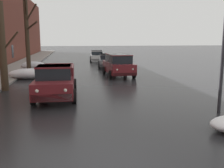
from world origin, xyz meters
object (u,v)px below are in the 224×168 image
bare_tree_mid_block (27,33)px  pickup_truck_maroon_approaching_near_lane (56,81)px  sedan_grey_parked_kerbside_mid (107,60)px  sedan_white_parked_far_down_block (97,56)px  bare_tree_second_along_sidewalk (1,46)px  suv_maroon_parked_kerbside_close (118,64)px

bare_tree_mid_block → pickup_truck_maroon_approaching_near_lane: bare_tree_mid_block is taller
bare_tree_mid_block → sedan_grey_parked_kerbside_mid: bearing=19.2°
sedan_white_parked_far_down_block → bare_tree_second_along_sidewalk: bearing=-111.8°
pickup_truck_maroon_approaching_near_lane → sedan_grey_parked_kerbside_mid: 14.35m
pickup_truck_maroon_approaching_near_lane → sedan_white_parked_far_down_block: (4.11, 20.72, -0.13)m
bare_tree_mid_block → bare_tree_second_along_sidewalk: bearing=-90.7°
bare_tree_mid_block → sedan_grey_parked_kerbside_mid: (7.61, 2.65, -2.77)m
bare_tree_mid_block → suv_maroon_parked_kerbside_close: 8.96m
bare_tree_second_along_sidewalk → suv_maroon_parked_kerbside_close: (7.77, 4.66, -1.68)m
sedan_white_parked_far_down_block → sedan_grey_parked_kerbside_mid: bearing=-86.6°
bare_tree_second_along_sidewalk → suv_maroon_parked_kerbside_close: bare_tree_second_along_sidewalk is taller
bare_tree_second_along_sidewalk → bare_tree_mid_block: bearing=89.3°
pickup_truck_maroon_approaching_near_lane → sedan_grey_parked_kerbside_mid: bearing=71.6°
pickup_truck_maroon_approaching_near_lane → sedan_white_parked_far_down_block: 21.12m
bare_tree_second_along_sidewalk → suv_maroon_parked_kerbside_close: 9.22m
suv_maroon_parked_kerbside_close → sedan_grey_parked_kerbside_mid: suv_maroon_parked_kerbside_close is taller
bare_tree_second_along_sidewalk → sedan_white_parked_far_down_block: bare_tree_second_along_sidewalk is taller
bare_tree_second_along_sidewalk → bare_tree_mid_block: 8.58m
bare_tree_second_along_sidewalk → pickup_truck_maroon_approaching_near_lane: (3.19, -2.43, -1.78)m
bare_tree_second_along_sidewalk → sedan_white_parked_far_down_block: size_ratio=1.17×
suv_maroon_parked_kerbside_close → sedan_grey_parked_kerbside_mid: (-0.06, 6.53, -0.24)m
bare_tree_mid_block → pickup_truck_maroon_approaching_near_lane: (3.08, -10.97, -2.64)m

